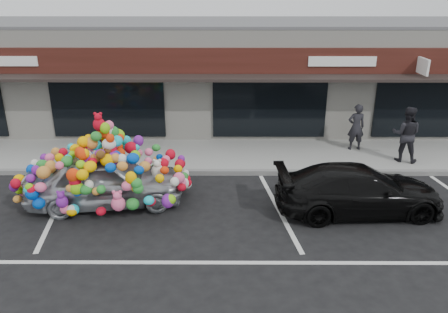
{
  "coord_description": "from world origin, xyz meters",
  "views": [
    {
      "loc": [
        1.38,
        -10.3,
        5.58
      ],
      "look_at": [
        1.33,
        1.4,
        1.05
      ],
      "focal_mm": 35.0,
      "sensor_mm": 36.0,
      "label": 1
    }
  ],
  "objects_px": {
    "toy_car": "(105,174)",
    "black_sedan": "(359,190)",
    "pedestrian_b": "(406,134)",
    "pedestrian_a": "(356,127)"
  },
  "relations": [
    {
      "from": "toy_car",
      "to": "black_sedan",
      "type": "distance_m",
      "value": 6.77
    },
    {
      "from": "pedestrian_a",
      "to": "black_sedan",
      "type": "bearing_deg",
      "value": 72.8
    },
    {
      "from": "black_sedan",
      "to": "pedestrian_a",
      "type": "bearing_deg",
      "value": -17.54
    },
    {
      "from": "toy_car",
      "to": "pedestrian_b",
      "type": "relative_size",
      "value": 2.51
    },
    {
      "from": "black_sedan",
      "to": "pedestrian_a",
      "type": "distance_m",
      "value": 4.57
    },
    {
      "from": "black_sedan",
      "to": "pedestrian_b",
      "type": "relative_size",
      "value": 2.34
    },
    {
      "from": "toy_car",
      "to": "pedestrian_b",
      "type": "height_order",
      "value": "toy_car"
    },
    {
      "from": "black_sedan",
      "to": "pedestrian_a",
      "type": "height_order",
      "value": "pedestrian_a"
    },
    {
      "from": "toy_car",
      "to": "pedestrian_b",
      "type": "distance_m",
      "value": 9.63
    },
    {
      "from": "toy_car",
      "to": "black_sedan",
      "type": "xyz_separation_m",
      "value": [
        6.75,
        -0.43,
        -0.24
      ]
    }
  ]
}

